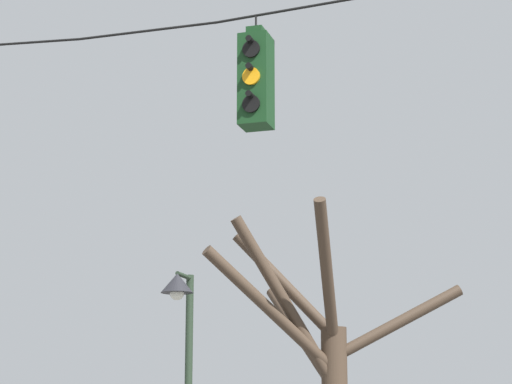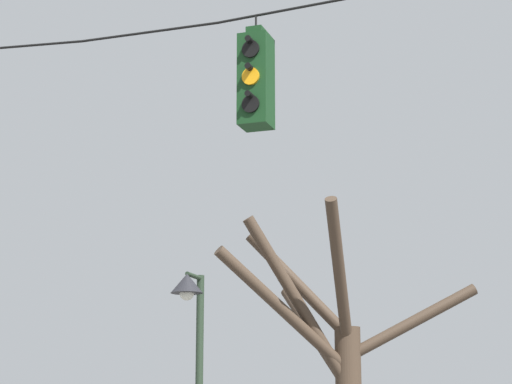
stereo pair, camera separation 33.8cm
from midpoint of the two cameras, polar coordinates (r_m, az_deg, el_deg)
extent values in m
cylinder|color=black|center=(12.77, -14.35, 8.22)|extent=(1.75, 0.03, 0.12)
cylinder|color=black|center=(11.98, -7.09, 9.13)|extent=(1.75, 0.03, 0.03)
cylinder|color=black|center=(11.44, 1.08, 10.38)|extent=(1.75, 0.03, 0.12)
cube|color=#143819|center=(11.25, -0.87, 6.34)|extent=(0.34, 0.34, 1.07)
cube|color=#143819|center=(11.46, -0.86, 9.09)|extent=(0.19, 0.19, 0.10)
cylinder|color=black|center=(11.51, -0.85, 9.67)|extent=(0.02, 0.02, 0.15)
cylinder|color=black|center=(11.20, -1.15, 8.19)|extent=(0.20, 0.03, 0.20)
cylinder|color=black|center=(11.19, -1.23, 8.69)|extent=(0.07, 0.12, 0.07)
cylinder|color=orange|center=(11.08, -1.16, 6.64)|extent=(0.20, 0.03, 0.20)
cylinder|color=black|center=(11.07, -1.23, 7.15)|extent=(0.07, 0.12, 0.07)
cylinder|color=black|center=(10.98, -1.17, 5.06)|extent=(0.20, 0.03, 0.20)
cylinder|color=black|center=(10.97, -1.24, 5.58)|extent=(0.07, 0.12, 0.07)
cylinder|color=black|center=(11.52, -0.58, 7.55)|extent=(0.20, 0.03, 0.20)
cylinder|color=black|center=(11.60, -0.51, 7.89)|extent=(0.07, 0.12, 0.07)
cylinder|color=orange|center=(11.41, -0.58, 6.04)|extent=(0.20, 0.03, 0.20)
cylinder|color=black|center=(11.49, -0.51, 6.39)|extent=(0.07, 0.12, 0.07)
cylinder|color=black|center=(11.31, -0.58, 4.51)|extent=(0.20, 0.03, 0.20)
cylinder|color=black|center=(11.38, -0.51, 4.87)|extent=(0.07, 0.12, 0.07)
cylinder|color=#233323|center=(15.73, -4.77, -4.79)|extent=(0.07, 0.55, 0.07)
cone|color=#232328|center=(15.46, -5.16, -5.20)|extent=(0.50, 0.50, 0.30)
sphere|color=silver|center=(15.44, -5.17, -5.76)|extent=(0.23, 0.23, 0.23)
cylinder|color=#423326|center=(18.05, 1.15, -6.35)|extent=(1.73, 1.65, 3.05)
cylinder|color=#423326|center=(19.06, 2.11, -8.30)|extent=(1.68, 1.11, 2.06)
cylinder|color=#423326|center=(18.68, 7.58, -7.43)|extent=(2.40, 1.06, 1.43)
cylinder|color=#423326|center=(17.84, 0.36, -6.85)|extent=(2.06, 2.12, 2.18)
cylinder|color=#423326|center=(18.46, 1.13, -5.34)|extent=(1.88, 0.93, 1.99)
cylinder|color=#423326|center=(17.66, 3.53, -4.72)|extent=(0.45, 2.06, 2.43)
camera|label=1|loc=(0.17, -90.89, 0.21)|focal=70.00mm
camera|label=2|loc=(0.17, 89.11, -0.21)|focal=70.00mm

